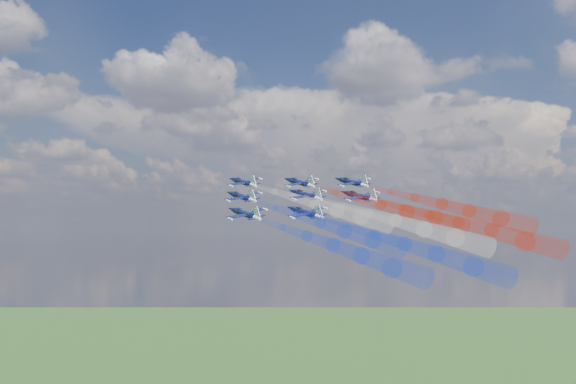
% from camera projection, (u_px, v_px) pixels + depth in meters
% --- Properties ---
extents(jet_lead, '(16.97, 15.99, 8.80)m').
position_uv_depth(jet_lead, '(244.00, 182.00, 186.97)').
color(jet_lead, black).
extents(trail_lead, '(43.72, 27.52, 16.09)m').
position_uv_depth(trail_lead, '(315.00, 204.00, 164.59)').
color(trail_lead, white).
extents(jet_inner_left, '(16.97, 15.99, 8.80)m').
position_uv_depth(jet_inner_left, '(242.00, 197.00, 172.64)').
color(jet_inner_left, black).
extents(trail_inner_left, '(43.72, 27.52, 16.09)m').
position_uv_depth(trail_inner_left, '(320.00, 222.00, 150.27)').
color(trail_inner_left, blue).
extents(jet_inner_right, '(16.97, 15.99, 8.80)m').
position_uv_depth(jet_inner_right, '(300.00, 183.00, 183.01)').
color(jet_inner_right, black).
extents(trail_inner_right, '(43.72, 27.52, 16.09)m').
position_uv_depth(trail_inner_right, '(381.00, 204.00, 160.63)').
color(trail_inner_right, red).
extents(jet_outer_left, '(16.97, 15.99, 8.80)m').
position_uv_depth(jet_outer_left, '(245.00, 214.00, 157.25)').
color(jet_outer_left, black).
extents(trail_outer_left, '(43.72, 27.52, 16.09)m').
position_uv_depth(trail_outer_left, '(333.00, 245.00, 134.87)').
color(trail_outer_left, blue).
extents(jet_center_third, '(16.97, 15.99, 8.80)m').
position_uv_depth(jet_center_third, '(306.00, 195.00, 169.26)').
color(jet_center_third, black).
extents(trail_center_third, '(43.72, 27.52, 16.09)m').
position_uv_depth(trail_center_third, '(396.00, 221.00, 146.88)').
color(trail_center_third, white).
extents(jet_outer_right, '(16.97, 15.99, 8.80)m').
position_uv_depth(jet_outer_right, '(352.00, 182.00, 181.54)').
color(jet_outer_right, black).
extents(trail_outer_right, '(43.72, 27.52, 16.09)m').
position_uv_depth(trail_outer_right, '(441.00, 204.00, 159.16)').
color(trail_outer_right, red).
extents(jet_rear_left, '(16.97, 15.99, 8.80)m').
position_uv_depth(jet_rear_left, '(306.00, 213.00, 155.49)').
color(jet_rear_left, black).
extents(trail_rear_left, '(43.72, 27.52, 16.09)m').
position_uv_depth(trail_rear_left, '(404.00, 244.00, 133.11)').
color(trail_rear_left, blue).
extents(jet_rear_right, '(16.97, 15.99, 8.80)m').
position_uv_depth(jet_rear_right, '(360.00, 196.00, 167.23)').
color(jet_rear_right, black).
extents(trail_rear_right, '(43.72, 27.52, 16.09)m').
position_uv_depth(trail_rear_right, '(459.00, 222.00, 144.85)').
color(trail_rear_right, red).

